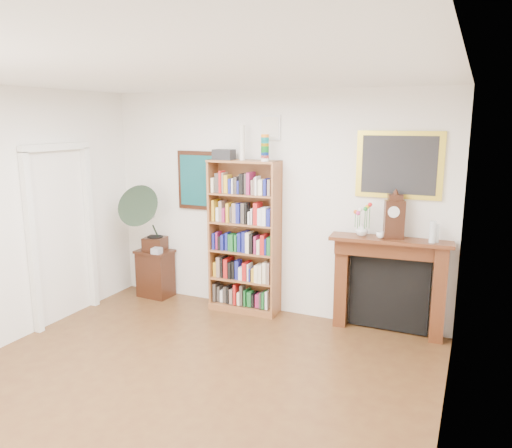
{
  "coord_description": "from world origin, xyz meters",
  "views": [
    {
      "loc": [
        2.37,
        -3.24,
        2.44
      ],
      "look_at": [
        0.2,
        1.6,
        1.33
      ],
      "focal_mm": 35.0,
      "sensor_mm": 36.0,
      "label": 1
    }
  ],
  "objects_px": {
    "bookshelf": "(244,229)",
    "flower_vase": "(362,230)",
    "mantel_clock": "(394,218)",
    "side_cabinet": "(155,273)",
    "gramophone": "(147,214)",
    "bottle_left": "(433,232)",
    "bottle_right": "(436,233)",
    "teacup": "(380,235)",
    "cd_stack": "(157,251)",
    "fireplace": "(389,277)"
  },
  "relations": [
    {
      "from": "bottle_left",
      "to": "bottle_right",
      "type": "height_order",
      "value": "bottle_left"
    },
    {
      "from": "side_cabinet",
      "to": "teacup",
      "type": "distance_m",
      "value": 3.19
    },
    {
      "from": "side_cabinet",
      "to": "flower_vase",
      "type": "xyz_separation_m",
      "value": [
        2.86,
        0.04,
        0.88
      ]
    },
    {
      "from": "side_cabinet",
      "to": "flower_vase",
      "type": "height_order",
      "value": "flower_vase"
    },
    {
      "from": "teacup",
      "to": "bottle_left",
      "type": "bearing_deg",
      "value": 1.42
    },
    {
      "from": "bookshelf",
      "to": "flower_vase",
      "type": "bearing_deg",
      "value": -1.21
    },
    {
      "from": "bottle_left",
      "to": "side_cabinet",
      "type": "bearing_deg",
      "value": -179.75
    },
    {
      "from": "teacup",
      "to": "bottle_right",
      "type": "relative_size",
      "value": 0.46
    },
    {
      "from": "gramophone",
      "to": "cd_stack",
      "type": "bearing_deg",
      "value": -16.86
    },
    {
      "from": "cd_stack",
      "to": "teacup",
      "type": "distance_m",
      "value": 2.99
    },
    {
      "from": "gramophone",
      "to": "flower_vase",
      "type": "bearing_deg",
      "value": -5.35
    },
    {
      "from": "bottle_right",
      "to": "mantel_clock",
      "type": "bearing_deg",
      "value": -178.04
    },
    {
      "from": "bottle_right",
      "to": "cd_stack",
      "type": "bearing_deg",
      "value": -176.99
    },
    {
      "from": "mantel_clock",
      "to": "flower_vase",
      "type": "relative_size",
      "value": 3.53
    },
    {
      "from": "mantel_clock",
      "to": "bottle_left",
      "type": "relative_size",
      "value": 2.08
    },
    {
      "from": "side_cabinet",
      "to": "bottle_left",
      "type": "relative_size",
      "value": 2.77
    },
    {
      "from": "side_cabinet",
      "to": "bookshelf",
      "type": "bearing_deg",
      "value": 3.93
    },
    {
      "from": "teacup",
      "to": "gramophone",
      "type": "bearing_deg",
      "value": -177.97
    },
    {
      "from": "mantel_clock",
      "to": "teacup",
      "type": "bearing_deg",
      "value": 175.28
    },
    {
      "from": "bookshelf",
      "to": "fireplace",
      "type": "height_order",
      "value": "bookshelf"
    },
    {
      "from": "bottle_right",
      "to": "bookshelf",
      "type": "bearing_deg",
      "value": -179.01
    },
    {
      "from": "gramophone",
      "to": "mantel_clock",
      "type": "relative_size",
      "value": 1.88
    },
    {
      "from": "side_cabinet",
      "to": "bottle_right",
      "type": "relative_size",
      "value": 3.32
    },
    {
      "from": "fireplace",
      "to": "bottle_left",
      "type": "relative_size",
      "value": 5.71
    },
    {
      "from": "gramophone",
      "to": "mantel_clock",
      "type": "distance_m",
      "value": 3.24
    },
    {
      "from": "gramophone",
      "to": "mantel_clock",
      "type": "xyz_separation_m",
      "value": [
        3.23,
        0.15,
        0.19
      ]
    },
    {
      "from": "gramophone",
      "to": "bottle_left",
      "type": "height_order",
      "value": "gramophone"
    },
    {
      "from": "fireplace",
      "to": "teacup",
      "type": "xyz_separation_m",
      "value": [
        -0.11,
        -0.09,
        0.51
      ]
    },
    {
      "from": "side_cabinet",
      "to": "flower_vase",
      "type": "bearing_deg",
      "value": 4.0
    },
    {
      "from": "gramophone",
      "to": "bottle_right",
      "type": "height_order",
      "value": "gramophone"
    },
    {
      "from": "flower_vase",
      "to": "teacup",
      "type": "bearing_deg",
      "value": -8.8
    },
    {
      "from": "fireplace",
      "to": "side_cabinet",
      "type": "bearing_deg",
      "value": 176.8
    },
    {
      "from": "flower_vase",
      "to": "bottle_left",
      "type": "xyz_separation_m",
      "value": [
        0.77,
        -0.02,
        0.05
      ]
    },
    {
      "from": "side_cabinet",
      "to": "fireplace",
      "type": "xyz_separation_m",
      "value": [
        3.19,
        0.1,
        0.34
      ]
    },
    {
      "from": "cd_stack",
      "to": "mantel_clock",
      "type": "relative_size",
      "value": 0.24
    },
    {
      "from": "mantel_clock",
      "to": "bottle_right",
      "type": "xyz_separation_m",
      "value": [
        0.45,
        0.02,
        -0.14
      ]
    },
    {
      "from": "flower_vase",
      "to": "side_cabinet",
      "type": "bearing_deg",
      "value": -179.28
    },
    {
      "from": "bookshelf",
      "to": "flower_vase",
      "type": "xyz_separation_m",
      "value": [
        1.49,
        0.02,
        0.12
      ]
    },
    {
      "from": "side_cabinet",
      "to": "cd_stack",
      "type": "xyz_separation_m",
      "value": [
        0.13,
        -0.13,
        0.37
      ]
    },
    {
      "from": "flower_vase",
      "to": "cd_stack",
      "type": "bearing_deg",
      "value": -176.51
    },
    {
      "from": "bottle_left",
      "to": "teacup",
      "type": "bearing_deg",
      "value": -178.58
    },
    {
      "from": "fireplace",
      "to": "flower_vase",
      "type": "bearing_deg",
      "value": -174.34
    },
    {
      "from": "bottle_right",
      "to": "fireplace",
      "type": "bearing_deg",
      "value": 174.97
    },
    {
      "from": "cd_stack",
      "to": "flower_vase",
      "type": "xyz_separation_m",
      "value": [
        2.73,
        0.17,
        0.51
      ]
    },
    {
      "from": "mantel_clock",
      "to": "bottle_left",
      "type": "distance_m",
      "value": 0.43
    },
    {
      "from": "side_cabinet",
      "to": "mantel_clock",
      "type": "distance_m",
      "value": 3.38
    },
    {
      "from": "bookshelf",
      "to": "bottle_right",
      "type": "height_order",
      "value": "bookshelf"
    },
    {
      "from": "gramophone",
      "to": "bottle_left",
      "type": "bearing_deg",
      "value": -6.27
    },
    {
      "from": "mantel_clock",
      "to": "fireplace",
      "type": "bearing_deg",
      "value": 94.06
    },
    {
      "from": "bookshelf",
      "to": "bottle_right",
      "type": "xyz_separation_m",
      "value": [
        2.29,
        0.04,
        0.15
      ]
    }
  ]
}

